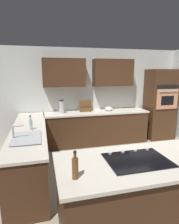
# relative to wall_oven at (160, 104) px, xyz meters

# --- Properties ---
(ground_plane) EXTENTS (14.00, 14.00, 0.00)m
(ground_plane) POSITION_rel_wall_oven_xyz_m (1.85, 1.72, -1.02)
(ground_plane) COLOR #9E937F
(wall_back) EXTENTS (6.00, 0.44, 2.60)m
(wall_back) POSITION_rel_wall_oven_xyz_m (1.92, -0.33, 0.44)
(wall_back) COLOR silver
(wall_back) RESTS_ON ground
(lower_cabinets_back) EXTENTS (2.80, 0.60, 0.86)m
(lower_cabinets_back) POSITION_rel_wall_oven_xyz_m (1.95, -0.00, -0.59)
(lower_cabinets_back) COLOR #472B19
(lower_cabinets_back) RESTS_ON ground
(countertop_back) EXTENTS (2.84, 0.64, 0.04)m
(countertop_back) POSITION_rel_wall_oven_xyz_m (1.95, -0.00, -0.14)
(countertop_back) COLOR silver
(countertop_back) RESTS_ON lower_cabinets_back
(lower_cabinets_side) EXTENTS (0.60, 2.90, 0.86)m
(lower_cabinets_side) POSITION_rel_wall_oven_xyz_m (3.67, 1.17, -0.59)
(lower_cabinets_side) COLOR #472B19
(lower_cabinets_side) RESTS_ON ground
(countertop_side) EXTENTS (0.64, 2.94, 0.04)m
(countertop_side) POSITION_rel_wall_oven_xyz_m (3.67, 1.17, -0.14)
(countertop_side) COLOR silver
(countertop_side) RESTS_ON lower_cabinets_side
(island_base) EXTENTS (1.92, 0.93, 0.86)m
(island_base) POSITION_rel_wall_oven_xyz_m (2.30, 2.93, -0.59)
(island_base) COLOR #472B19
(island_base) RESTS_ON ground
(island_top) EXTENTS (2.00, 1.01, 0.04)m
(island_top) POSITION_rel_wall_oven_xyz_m (2.30, 2.93, -0.14)
(island_top) COLOR silver
(island_top) RESTS_ON island_base
(wall_oven) EXTENTS (0.80, 0.66, 2.04)m
(wall_oven) POSITION_rel_wall_oven_xyz_m (0.00, 0.00, 0.00)
(wall_oven) COLOR #472B19
(wall_oven) RESTS_ON ground
(sink_unit) EXTENTS (0.46, 0.70, 0.23)m
(sink_unit) POSITION_rel_wall_oven_xyz_m (3.68, 1.76, -0.10)
(sink_unit) COLOR #515456
(sink_unit) RESTS_ON countertop_side
(cooktop) EXTENTS (0.76, 0.56, 0.03)m
(cooktop) POSITION_rel_wall_oven_xyz_m (2.30, 2.93, -0.11)
(cooktop) COLOR black
(cooktop) RESTS_ON island_top
(blender) EXTENTS (0.15, 0.15, 0.35)m
(blender) POSITION_rel_wall_oven_xyz_m (2.90, -0.04, 0.03)
(blender) COLOR silver
(blender) RESTS_ON countertop_back
(mixing_bowl) EXTENTS (0.22, 0.22, 0.12)m
(mixing_bowl) POSITION_rel_wall_oven_xyz_m (1.60, -0.04, -0.06)
(mixing_bowl) COLOR white
(mixing_bowl) RESTS_ON countertop_back
(spice_rack) EXTENTS (0.31, 0.11, 0.31)m
(spice_rack) POSITION_rel_wall_oven_xyz_m (2.25, -0.08, 0.04)
(spice_rack) COLOR brown
(spice_rack) RESTS_ON countertop_back
(dish_soap_bottle) EXTENTS (0.06, 0.06, 0.28)m
(dish_soap_bottle) POSITION_rel_wall_oven_xyz_m (3.62, 1.28, -0.01)
(dish_soap_bottle) COLOR silver
(dish_soap_bottle) RESTS_ON countertop_side
(oil_bottle) EXTENTS (0.07, 0.07, 0.30)m
(oil_bottle) POSITION_rel_wall_oven_xyz_m (3.11, 3.15, -0.00)
(oil_bottle) COLOR brown
(oil_bottle) RESTS_ON island_top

